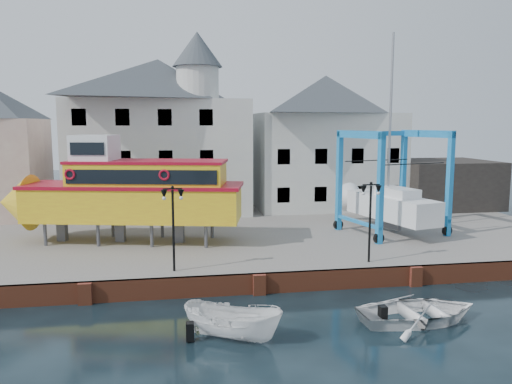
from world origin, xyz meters
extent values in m
plane|color=black|center=(0.00, 0.00, 0.00)|extent=(140.00, 140.00, 0.00)
cube|color=#675F58|center=(0.00, 11.00, 0.50)|extent=(44.00, 22.00, 1.00)
cube|color=brown|center=(0.00, 0.12, 0.50)|extent=(44.00, 0.25, 1.00)
cube|color=brown|center=(-8.00, -0.05, 0.50)|extent=(0.60, 0.36, 1.00)
cube|color=brown|center=(0.00, -0.05, 0.50)|extent=(0.60, 0.36, 1.00)
cube|color=brown|center=(8.00, -0.05, 0.50)|extent=(0.60, 0.36, 1.00)
cube|color=silver|center=(-5.00, 18.50, 5.50)|extent=(14.00, 8.00, 9.00)
pyramid|color=#393E42|center=(-5.00, 18.50, 11.60)|extent=(14.00, 8.00, 3.20)
cube|color=black|center=(-10.50, 14.54, 2.60)|extent=(1.00, 0.08, 1.20)
cube|color=black|center=(-7.50, 14.54, 2.60)|extent=(1.00, 0.08, 1.20)
cube|color=black|center=(-4.50, 14.54, 2.60)|extent=(1.00, 0.08, 1.20)
cube|color=black|center=(-1.50, 14.54, 2.60)|extent=(1.00, 0.08, 1.20)
cube|color=black|center=(-10.50, 14.54, 5.60)|extent=(1.00, 0.08, 1.20)
cube|color=black|center=(-7.50, 14.54, 5.60)|extent=(1.00, 0.08, 1.20)
cube|color=black|center=(-4.50, 14.54, 5.60)|extent=(1.00, 0.08, 1.20)
cube|color=black|center=(-1.50, 14.54, 5.60)|extent=(1.00, 0.08, 1.20)
cube|color=black|center=(-10.50, 14.54, 8.60)|extent=(1.00, 0.08, 1.20)
cube|color=black|center=(-7.50, 14.54, 8.60)|extent=(1.00, 0.08, 1.20)
cube|color=black|center=(-4.50, 14.54, 8.60)|extent=(1.00, 0.08, 1.20)
cube|color=black|center=(-1.50, 14.54, 8.60)|extent=(1.00, 0.08, 1.20)
cylinder|color=silver|center=(-2.00, 16.10, 11.20)|extent=(3.20, 3.20, 2.40)
cone|color=#393E42|center=(-2.00, 16.10, 13.70)|extent=(3.80, 3.80, 2.60)
cube|color=silver|center=(9.00, 19.00, 5.00)|extent=(12.00, 8.00, 8.00)
pyramid|color=#393E42|center=(9.00, 19.00, 10.60)|extent=(12.00, 8.00, 3.20)
cube|color=black|center=(4.50, 15.04, 2.60)|extent=(1.00, 0.08, 1.20)
cube|color=black|center=(7.50, 15.04, 2.60)|extent=(1.00, 0.08, 1.20)
cube|color=black|center=(10.50, 15.04, 2.60)|extent=(1.00, 0.08, 1.20)
cube|color=black|center=(13.50, 15.04, 2.60)|extent=(1.00, 0.08, 1.20)
cube|color=black|center=(4.50, 15.04, 5.60)|extent=(1.00, 0.08, 1.20)
cube|color=black|center=(7.50, 15.04, 5.60)|extent=(1.00, 0.08, 1.20)
cube|color=black|center=(10.50, 15.04, 5.60)|extent=(1.00, 0.08, 1.20)
cube|color=black|center=(13.50, 15.04, 5.60)|extent=(1.00, 0.08, 1.20)
cube|color=black|center=(19.00, 17.00, 3.00)|extent=(8.00, 7.00, 4.00)
cylinder|color=black|center=(-4.00, 1.20, 3.00)|extent=(0.12, 0.12, 4.00)
cube|color=black|center=(-4.00, 1.20, 5.05)|extent=(0.90, 0.06, 0.06)
sphere|color=black|center=(-4.00, 1.20, 5.12)|extent=(0.16, 0.16, 0.16)
cone|color=black|center=(-4.40, 1.20, 4.78)|extent=(0.32, 0.32, 0.45)
sphere|color=white|center=(-4.40, 1.20, 4.60)|extent=(0.18, 0.18, 0.18)
cone|color=black|center=(-3.60, 1.20, 4.78)|extent=(0.32, 0.32, 0.45)
sphere|color=white|center=(-3.60, 1.20, 4.60)|extent=(0.18, 0.18, 0.18)
cylinder|color=black|center=(6.00, 1.20, 3.00)|extent=(0.12, 0.12, 4.00)
cube|color=black|center=(6.00, 1.20, 5.05)|extent=(0.90, 0.06, 0.06)
sphere|color=black|center=(6.00, 1.20, 5.12)|extent=(0.16, 0.16, 0.16)
cone|color=black|center=(5.60, 1.20, 4.78)|extent=(0.32, 0.32, 0.45)
sphere|color=white|center=(5.60, 1.20, 4.60)|extent=(0.18, 0.18, 0.18)
cone|color=black|center=(6.40, 1.20, 4.78)|extent=(0.32, 0.32, 0.45)
sphere|color=white|center=(6.40, 1.20, 4.60)|extent=(0.18, 0.18, 0.18)
cylinder|color=#59595E|center=(-11.48, 7.62, 1.68)|extent=(0.24, 0.24, 1.36)
cylinder|color=#59595E|center=(-10.94, 10.11, 1.68)|extent=(0.24, 0.24, 1.36)
cylinder|color=#59595E|center=(-8.38, 6.94, 1.68)|extent=(0.24, 0.24, 1.36)
cylinder|color=#59595E|center=(-7.83, 9.42, 1.68)|extent=(0.24, 0.24, 1.36)
cylinder|color=#59595E|center=(-5.28, 6.26, 1.68)|extent=(0.24, 0.24, 1.36)
cylinder|color=#59595E|center=(-4.73, 8.74, 1.68)|extent=(0.24, 0.24, 1.36)
cylinder|color=#59595E|center=(-2.17, 5.57, 1.68)|extent=(0.24, 0.24, 1.36)
cylinder|color=#59595E|center=(-1.63, 8.06, 1.68)|extent=(0.24, 0.24, 1.36)
cube|color=#59595E|center=(-10.77, 8.77, 1.68)|extent=(0.63, 0.56, 1.36)
cube|color=#59595E|center=(-7.22, 7.99, 1.68)|extent=(0.63, 0.56, 1.36)
cube|color=#59595E|center=(-3.67, 7.21, 1.68)|extent=(0.63, 0.56, 1.36)
cube|color=gold|center=(-6.33, 7.79, 3.36)|extent=(13.16, 6.10, 2.00)
cone|color=gold|center=(-13.52, 9.37, 3.36)|extent=(2.69, 3.80, 3.45)
cube|color=maroon|center=(-6.33, 7.79, 4.45)|extent=(13.46, 6.30, 0.20)
cube|color=gold|center=(-5.45, 7.60, 5.09)|extent=(9.53, 4.97, 1.45)
cube|color=black|center=(-5.78, 6.06, 5.13)|extent=(8.53, 1.93, 0.82)
cube|color=black|center=(-5.11, 9.13, 5.13)|extent=(8.53, 1.93, 0.82)
cube|color=maroon|center=(-5.45, 7.60, 5.89)|extent=(9.73, 5.09, 0.16)
cube|color=white|center=(-8.55, 8.28, 6.64)|extent=(2.81, 2.81, 1.65)
cube|color=black|center=(-8.81, 7.10, 6.71)|extent=(1.95, 0.48, 0.73)
torus|color=maroon|center=(-9.79, 6.89, 5.27)|extent=(0.65, 0.26, 0.64)
torus|color=maroon|center=(-4.47, 5.72, 5.27)|extent=(0.65, 0.26, 0.64)
cube|color=#1A70B8|center=(8.10, 4.86, 4.32)|extent=(0.40, 0.40, 6.64)
cylinder|color=black|center=(8.10, 4.86, 1.33)|extent=(0.70, 0.39, 0.66)
cube|color=#1A70B8|center=(7.00, 9.13, 4.32)|extent=(0.40, 0.40, 6.64)
cylinder|color=black|center=(7.00, 9.13, 1.33)|extent=(0.70, 0.39, 0.66)
cube|color=#1A70B8|center=(13.29, 6.18, 4.32)|extent=(0.40, 0.40, 6.64)
cylinder|color=black|center=(13.29, 6.18, 1.33)|extent=(0.70, 0.39, 0.66)
cube|color=#1A70B8|center=(12.20, 10.45, 4.32)|extent=(0.40, 0.40, 6.64)
cylinder|color=black|center=(12.20, 10.45, 1.33)|extent=(0.70, 0.39, 0.66)
cube|color=#1A70B8|center=(7.55, 6.99, 7.47)|extent=(1.49, 4.68, 0.46)
cube|color=#1A70B8|center=(7.55, 6.99, 1.95)|extent=(1.40, 4.65, 0.20)
cube|color=#1A70B8|center=(12.74, 8.32, 7.47)|extent=(1.49, 4.68, 0.46)
cube|color=#1A70B8|center=(12.74, 8.32, 1.95)|extent=(1.40, 4.65, 0.20)
cube|color=#1A70B8|center=(9.60, 9.79, 7.47)|extent=(5.60, 1.73, 0.33)
cube|color=white|center=(10.15, 7.66, 2.71)|extent=(3.87, 7.43, 1.52)
cone|color=white|center=(9.10, 11.74, 2.71)|extent=(2.49, 2.01, 2.18)
cube|color=#59595E|center=(10.15, 7.66, 1.62)|extent=(0.64, 1.71, 0.66)
cube|color=white|center=(10.26, 7.20, 3.75)|extent=(2.17, 3.13, 0.57)
cylinder|color=#99999E|center=(10.03, 8.11, 8.68)|extent=(0.19, 0.19, 10.43)
cube|color=black|center=(10.57, 6.00, 5.67)|extent=(4.96, 1.37, 0.05)
cube|color=black|center=(9.72, 9.31, 5.67)|extent=(4.96, 1.37, 0.05)
imported|color=white|center=(-1.84, -4.75, 0.00)|extent=(4.25, 3.33, 1.56)
imported|color=white|center=(6.01, -4.30, 0.00)|extent=(5.35, 3.97, 1.06)
camera|label=1|loc=(-3.88, -22.73, 8.12)|focal=35.00mm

